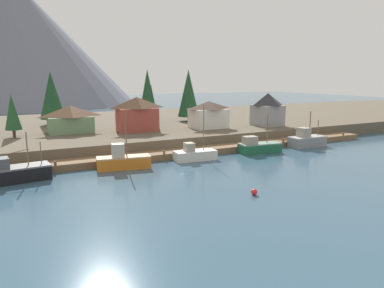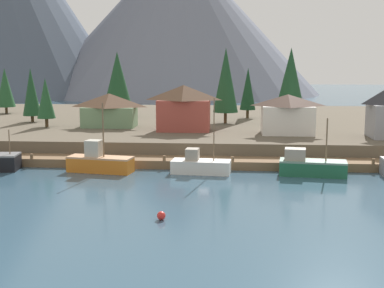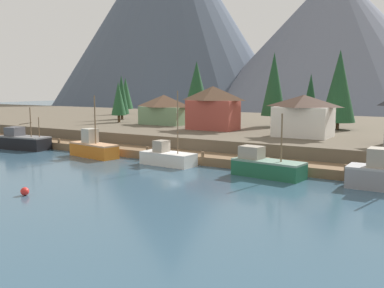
# 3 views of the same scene
# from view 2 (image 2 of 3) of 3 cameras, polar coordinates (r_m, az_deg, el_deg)

# --- Properties ---
(ground_plane) EXTENTS (400.00, 400.00, 1.00)m
(ground_plane) POSITION_cam_2_polar(r_m,az_deg,el_deg) (82.07, 1.60, -0.28)
(ground_plane) COLOR #335166
(dock) EXTENTS (80.00, 4.00, 1.60)m
(dock) POSITION_cam_2_polar(r_m,az_deg,el_deg) (64.19, 0.78, -1.99)
(dock) COLOR brown
(dock) RESTS_ON ground_plane
(shoreline_bank) EXTENTS (400.00, 56.00, 2.50)m
(shoreline_bank) POSITION_cam_2_polar(r_m,az_deg,el_deg) (93.69, 1.98, 1.96)
(shoreline_bank) COLOR brown
(shoreline_bank) RESTS_ON ground_plane
(mountain_central_peak) EXTENTS (107.39, 107.39, 57.21)m
(mountain_central_peak) POSITION_cam_2_polar(r_m,az_deg,el_deg) (208.37, -1.56, 13.38)
(mountain_central_peak) COLOR slate
(mountain_central_peak) RESTS_ON ground_plane
(fishing_boat_orange) EXTENTS (7.76, 3.60, 7.94)m
(fishing_boat_orange) POSITION_cam_2_polar(r_m,az_deg,el_deg) (62.01, -9.85, -1.90)
(fishing_boat_orange) COLOR #CC6B1E
(fishing_boat_orange) RESTS_ON ground_plane
(fishing_boat_white) EXTENTS (6.81, 3.15, 8.59)m
(fishing_boat_white) POSITION_cam_2_polar(r_m,az_deg,el_deg) (60.48, 0.88, -2.29)
(fishing_boat_white) COLOR silver
(fishing_boat_white) RESTS_ON ground_plane
(fishing_boat_green) EXTENTS (7.55, 3.55, 6.46)m
(fishing_boat_green) POSITION_cam_2_polar(r_m,az_deg,el_deg) (60.75, 12.54, -2.31)
(fishing_boat_green) COLOR #1E5B3D
(fishing_boat_green) RESTS_ON ground_plane
(house_red) EXTENTS (7.87, 4.31, 6.64)m
(house_red) POSITION_cam_2_polar(r_m,az_deg,el_deg) (77.07, -0.90, 3.91)
(house_red) COLOR #9E4238
(house_red) RESTS_ON shoreline_bank
(house_green) EXTENTS (8.40, 4.67, 5.15)m
(house_green) POSITION_cam_2_polar(r_m,az_deg,el_deg) (82.78, -8.83, 3.63)
(house_green) COLOR #6B8E66
(house_green) RESTS_ON shoreline_bank
(house_white) EXTENTS (7.43, 5.44, 5.51)m
(house_white) POSITION_cam_2_polar(r_m,az_deg,el_deg) (75.20, 10.17, 3.19)
(house_white) COLOR silver
(house_white) RESTS_ON shoreline_bank
(conifer_near_left) EXTENTS (5.28, 5.28, 11.65)m
(conifer_near_left) POSITION_cam_2_polar(r_m,az_deg,el_deg) (96.37, -7.95, 6.70)
(conifer_near_left) COLOR #4C3823
(conifer_near_left) RESTS_ON shoreline_bank
(conifer_near_right) EXTENTS (2.96, 2.96, 8.88)m
(conifer_near_right) POSITION_cam_2_polar(r_m,az_deg,el_deg) (92.17, -16.80, 5.34)
(conifer_near_right) COLOR #4C3823
(conifer_near_right) RESTS_ON shoreline_bank
(conifer_mid_left) EXTENTS (4.05, 4.05, 12.15)m
(conifer_mid_left) POSITION_cam_2_polar(r_m,az_deg,el_deg) (86.52, 3.62, 6.82)
(conifer_mid_left) COLOR #4C3823
(conifer_mid_left) RESTS_ON shoreline_bank
(conifer_mid_right) EXTENTS (2.77, 2.77, 7.49)m
(conifer_mid_right) POSITION_cam_2_polar(r_m,az_deg,el_deg) (84.65, -15.36, 4.73)
(conifer_mid_right) COLOR #4C3823
(conifer_mid_right) RESTS_ON shoreline_bank
(conifer_back_left) EXTENTS (5.12, 5.12, 12.14)m
(conifer_back_left) POSITION_cam_2_polar(r_m,az_deg,el_deg) (87.34, 10.48, 6.49)
(conifer_back_left) COLOR #4C3823
(conifer_back_left) RESTS_ON shoreline_bank
(conifer_back_right) EXTENTS (2.77, 2.77, 8.84)m
(conifer_back_right) POSITION_cam_2_polar(r_m,az_deg,el_deg) (94.59, 5.99, 5.87)
(conifer_back_right) COLOR #4C3823
(conifer_back_right) RESTS_ON shoreline_bank
(conifer_centre) EXTENTS (3.54, 3.54, 8.66)m
(conifer_centre) POSITION_cam_2_polar(r_m,az_deg,el_deg) (108.51, -19.32, 5.71)
(conifer_centre) COLOR #4C3823
(conifer_centre) RESTS_ON shoreline_bank
(channel_buoy) EXTENTS (0.70, 0.70, 0.70)m
(channel_buoy) POSITION_cam_2_polar(r_m,az_deg,el_deg) (43.32, -3.30, -7.65)
(channel_buoy) COLOR red
(channel_buoy) RESTS_ON ground_plane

